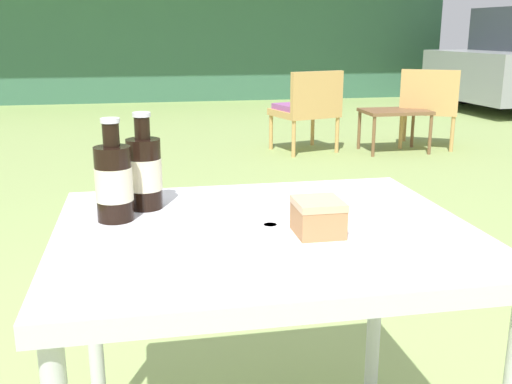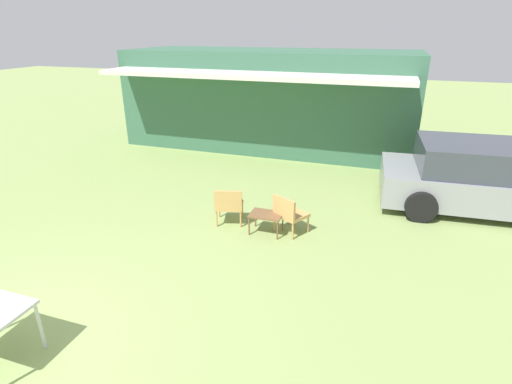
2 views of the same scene
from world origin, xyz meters
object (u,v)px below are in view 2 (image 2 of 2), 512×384
parked_car (478,178)px  garden_side_table (266,216)px  wicker_chair_cushioned (229,204)px  wicker_chair_plain (289,212)px

parked_car → garden_side_table: bearing=-150.6°
wicker_chair_cushioned → garden_side_table: size_ratio=1.26×
wicker_chair_cushioned → garden_side_table: wicker_chair_cushioned is taller
wicker_chair_cushioned → wicker_chair_plain: same height
parked_car → wicker_chair_cushioned: size_ratio=5.41×
parked_car → wicker_chair_plain: parked_car is taller
wicker_chair_cushioned → garden_side_table: (0.79, -0.14, -0.07)m
wicker_chair_cushioned → wicker_chair_plain: size_ratio=1.00×
wicker_chair_plain → garden_side_table: 0.42m
parked_car → wicker_chair_plain: size_ratio=5.41×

